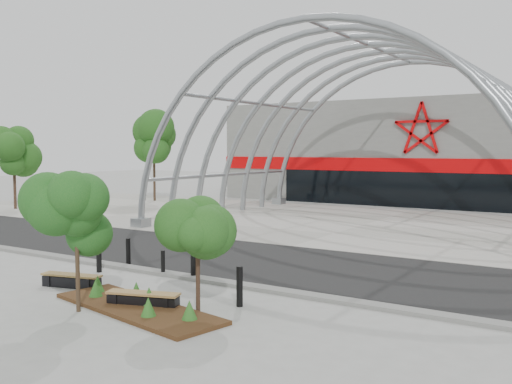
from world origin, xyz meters
The scene contains 18 objects.
ground centered at (0.00, 0.00, 0.00)m, with size 140.00×140.00×0.00m, color gray.
road centered at (0.00, 3.50, 0.01)m, with size 140.00×7.00×0.02m, color black.
forecourt centered at (0.00, 15.50, 0.02)m, with size 60.00×17.00×0.04m, color #9E9B90.
kerb centered at (0.00, -0.25, 0.06)m, with size 60.00×0.50×0.12m, color slate.
arena_building centered at (0.00, 33.45, 3.99)m, with size 34.00×15.24×8.00m.
vault_canopy centered at (0.00, 15.50, 0.02)m, with size 20.80×15.80×20.36m.
planting_bed centered at (1.15, -3.79, 0.14)m, with size 5.77×2.74×0.59m.
street_tree_0 centered at (0.01, -4.76, 2.51)m, with size 1.53×1.53×3.49m.
street_tree_1 centered at (2.75, -3.15, 2.43)m, with size 1.43×1.43×3.38m.
bench_0 centered at (-2.27, -3.09, 0.20)m, with size 2.02×0.91×0.41m.
bench_1 centered at (1.20, -3.58, 0.21)m, with size 2.07×1.05×0.43m.
bollard_0 centered at (-3.15, 0.22, 0.51)m, with size 0.16×0.16×1.01m, color black.
bollard_1 centered at (-3.22, -1.12, 0.57)m, with size 0.18×0.18×1.13m, color black.
bollard_2 centered at (-1.00, -0.30, 0.43)m, with size 0.14×0.14×0.86m, color black.
bollard_3 centered at (0.19, -0.17, 0.52)m, with size 0.17×0.17×1.04m, color black.
bollard_4 centered at (3.33, -2.08, 0.55)m, with size 0.18×0.18×1.11m, color black.
bg_tree_0 centered at (-20.00, 20.00, 4.64)m, with size 3.00×3.00×6.45m.
bg_tree_2 centered at (-24.00, 10.00, 3.86)m, with size 2.55×2.55×5.38m.
Camera 1 is at (11.88, -14.69, 4.29)m, focal length 40.00 mm.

